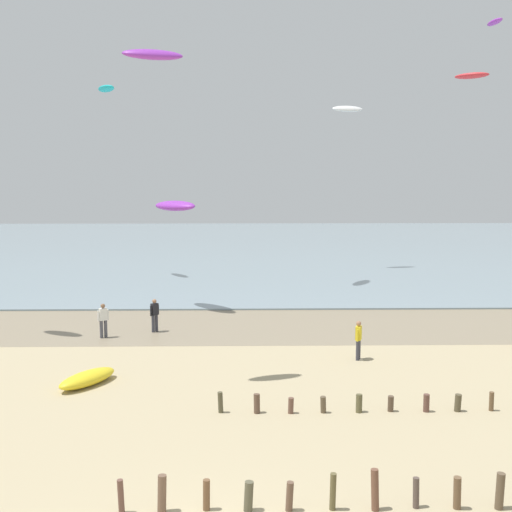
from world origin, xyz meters
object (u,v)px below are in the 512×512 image
(kite_aloft_10, at_px, (175,206))
(kite_aloft_2, at_px, (348,109))
(person_mid_beach, at_px, (155,314))
(kite_aloft_7, at_px, (495,22))
(grounded_kite, at_px, (87,378))
(kite_aloft_9, at_px, (106,89))
(person_by_waterline, at_px, (358,339))
(kite_aloft_3, at_px, (153,55))
(kite_aloft_4, at_px, (472,76))
(person_left_flank, at_px, (103,319))

(kite_aloft_10, bearing_deg, kite_aloft_2, -81.49)
(person_mid_beach, bearing_deg, kite_aloft_7, 24.25)
(kite_aloft_2, distance_m, kite_aloft_7, 15.21)
(grounded_kite, bearing_deg, kite_aloft_9, 42.76)
(person_by_waterline, height_order, grounded_kite, person_by_waterline)
(kite_aloft_2, bearing_deg, grounded_kite, -126.59)
(kite_aloft_3, bearing_deg, person_mid_beach, -96.64)
(kite_aloft_2, xyz_separation_m, kite_aloft_10, (-12.71, -16.57, -7.34))
(grounded_kite, height_order, kite_aloft_3, kite_aloft_3)
(kite_aloft_10, bearing_deg, grounded_kite, 128.10)
(person_by_waterline, distance_m, kite_aloft_4, 35.73)
(kite_aloft_9, xyz_separation_m, kite_aloft_10, (6.43, -12.25, -8.36))
(kite_aloft_9, bearing_deg, kite_aloft_10, -5.18)
(kite_aloft_2, bearing_deg, kite_aloft_10, -138.34)
(person_left_flank, distance_m, kite_aloft_9, 23.53)
(grounded_kite, relative_size, kite_aloft_3, 1.20)
(person_mid_beach, bearing_deg, grounded_kite, -99.46)
(person_left_flank, bearing_deg, kite_aloft_3, -61.67)
(person_mid_beach, distance_m, grounded_kite, 8.47)
(person_mid_beach, relative_size, kite_aloft_9, 0.66)
(person_by_waterline, relative_size, person_left_flank, 1.00)
(person_left_flank, bearing_deg, kite_aloft_7, 24.45)
(person_by_waterline, height_order, kite_aloft_3, kite_aloft_3)
(person_left_flank, height_order, kite_aloft_9, kite_aloft_9)
(kite_aloft_3, height_order, kite_aloft_4, kite_aloft_4)
(person_left_flank, distance_m, kite_aloft_7, 29.99)
(person_mid_beach, relative_size, kite_aloft_10, 0.49)
(grounded_kite, xyz_separation_m, kite_aloft_3, (2.66, 0.44, 12.04))
(person_left_flank, xyz_separation_m, kite_aloft_7, (22.71, 10.33, 16.63))
(kite_aloft_10, bearing_deg, kite_aloft_9, -16.31)
(kite_aloft_2, distance_m, kite_aloft_9, 19.65)
(kite_aloft_4, distance_m, kite_aloft_10, 31.46)
(person_left_flank, xyz_separation_m, kite_aloft_4, (26.47, 24.68, 15.60))
(person_by_waterline, distance_m, kite_aloft_9, 30.75)
(person_by_waterline, distance_m, kite_aloft_10, 14.86)
(kite_aloft_3, xyz_separation_m, kite_aloft_7, (19.08, 17.06, 5.24))
(grounded_kite, distance_m, kite_aloft_9, 30.02)
(grounded_kite, bearing_deg, kite_aloft_3, -47.73)
(kite_aloft_9, bearing_deg, kite_aloft_4, 68.12)
(person_mid_beach, bearing_deg, kite_aloft_9, 108.49)
(grounded_kite, distance_m, kite_aloft_2, 36.20)
(grounded_kite, bearing_deg, person_left_flank, 40.60)
(person_by_waterline, bearing_deg, person_left_flank, 161.49)
(person_by_waterline, xyz_separation_m, kite_aloft_4, (14.58, 28.65, 15.60))
(person_mid_beach, xyz_separation_m, person_by_waterline, (9.53, -5.14, 0.00))
(person_left_flank, relative_size, kite_aloft_9, 0.66)
(grounded_kite, bearing_deg, kite_aloft_2, 7.16)
(kite_aloft_3, xyz_separation_m, kite_aloft_9, (-7.18, 25.57, 2.26))
(person_by_waterline, height_order, kite_aloft_10, kite_aloft_10)
(kite_aloft_7, bearing_deg, kite_aloft_3, 129.55)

